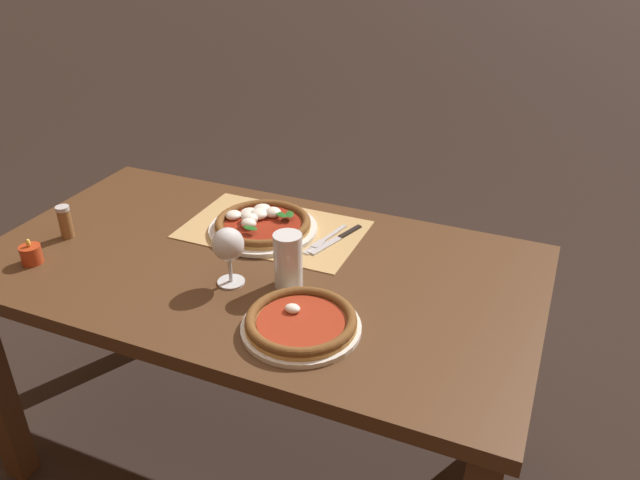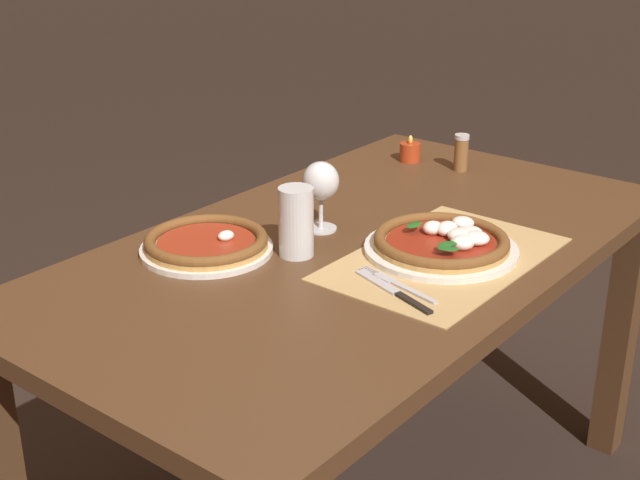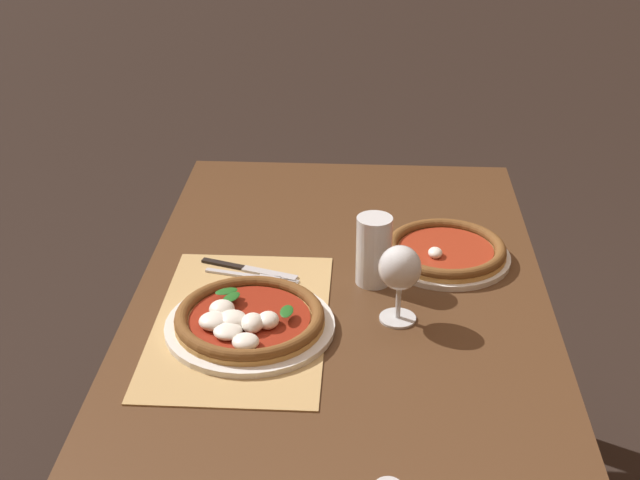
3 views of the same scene
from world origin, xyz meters
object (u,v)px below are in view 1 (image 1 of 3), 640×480
pizza_near (262,224)px  wine_glass (228,247)px  fork (325,239)px  pizza_far (301,323)px  pepper_shaker (65,222)px  knife (336,239)px  pint_glass (288,261)px  votive_candle (31,255)px

pizza_near → wine_glass: 0.29m
pizza_near → fork: bearing=-174.9°
pizza_far → pepper_shaker: (0.80, -0.13, 0.03)m
pizza_far → pizza_near: bearing=-52.0°
wine_glass → knife: bearing=-118.7°
wine_glass → pint_glass: size_ratio=1.07×
pint_glass → knife: (-0.03, -0.26, -0.06)m
wine_glass → pint_glass: 0.15m
pint_glass → votive_candle: size_ratio=2.01×
pizza_near → pepper_shaker: bearing=26.7°
pint_glass → fork: bearing=-89.4°
knife → votive_candle: (0.71, 0.43, 0.02)m
pizza_far → knife: pizza_far is taller
knife → wine_glass: bearing=61.3°
votive_candle → pint_glass: bearing=-166.0°
pint_glass → pizza_near: bearing=-49.7°
fork → votive_candle: votive_candle is taller
pizza_near → pizza_far: pizza_near is taller
wine_glass → votive_candle: bearing=12.7°
votive_candle → pepper_shaker: pepper_shaker is taller
wine_glass → pepper_shaker: bearing=-2.8°
pizza_far → pepper_shaker: pepper_shaker is taller
pizza_far → wine_glass: (0.24, -0.11, 0.09)m
pizza_far → votive_candle: size_ratio=3.82×
pizza_near → pint_glass: size_ratio=2.18×
pizza_near → fork: pizza_near is taller
pizza_near → knife: pizza_near is taller
pizza_near → pepper_shaker: pepper_shaker is taller
pizza_near → votive_candle: bearing=39.5°
pizza_near → votive_candle: 0.63m
pizza_near → pepper_shaker: size_ratio=3.26×
pint_glass → knife: bearing=-96.0°
votive_candle → pepper_shaker: size_ratio=0.74×
pizza_near → fork: 0.19m
pint_glass → knife: pint_glass is taller
wine_glass → pepper_shaker: size_ratio=1.60×
pint_glass → votive_candle: (0.68, 0.17, -0.05)m
wine_glass → pepper_shaker: wine_glass is taller
pizza_far → fork: 0.42m
pint_glass → fork: size_ratio=0.73×
wine_glass → pint_glass: (-0.14, -0.05, -0.04)m
pizza_near → pint_glass: (-0.19, 0.23, 0.05)m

